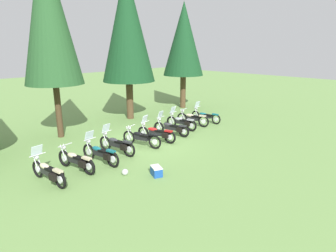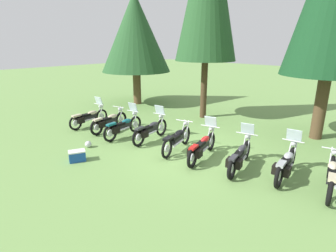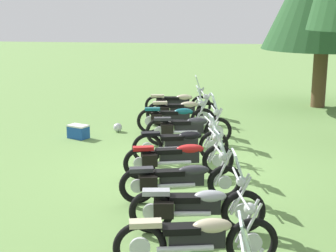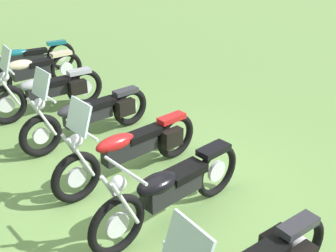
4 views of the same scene
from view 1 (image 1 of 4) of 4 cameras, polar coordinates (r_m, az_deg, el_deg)
ground_plane at (r=15.42m, az=-4.07°, el=-3.43°), size 80.00×80.00×0.00m
motorcycle_0 at (r=11.81m, az=-22.64°, el=-8.30°), size 0.73×2.23×1.36m
motorcycle_1 at (r=12.53m, az=-17.68°, el=-6.51°), size 0.82×2.25×1.02m
motorcycle_2 at (r=12.99m, az=-13.22°, el=-5.26°), size 0.76×2.27×1.38m
motorcycle_3 at (r=13.99m, az=-10.07°, el=-3.56°), size 0.78×2.27×1.38m
motorcycle_4 at (r=14.85m, az=-5.33°, el=-2.28°), size 0.90×2.25×1.02m
motorcycle_5 at (r=15.59m, az=-2.26°, el=-1.37°), size 0.97×2.35×1.36m
motorcycle_6 at (r=16.64m, az=0.69°, el=-0.32°), size 0.94×2.31×1.35m
motorcycle_7 at (r=17.83m, az=2.71°, el=0.80°), size 0.75×2.21×1.38m
motorcycle_8 at (r=18.77m, az=4.86°, el=1.53°), size 0.80×2.28×1.03m
motorcycle_9 at (r=19.70m, az=7.38°, el=2.05°), size 0.72×2.34×1.35m
pine_tree_1 at (r=16.92m, az=-22.67°, el=20.04°), size 3.08×3.08×10.36m
pine_tree_2 at (r=20.27m, az=-8.10°, el=19.02°), size 3.57×3.57×9.97m
pine_tree_3 at (r=23.86m, az=3.13°, el=16.74°), size 3.25×3.25×8.39m
picnic_cooler at (r=11.64m, az=-2.32°, el=-8.91°), size 0.55×0.65×0.38m
dropped_helmet at (r=11.82m, az=-8.53°, el=-9.01°), size 0.26×0.26×0.26m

